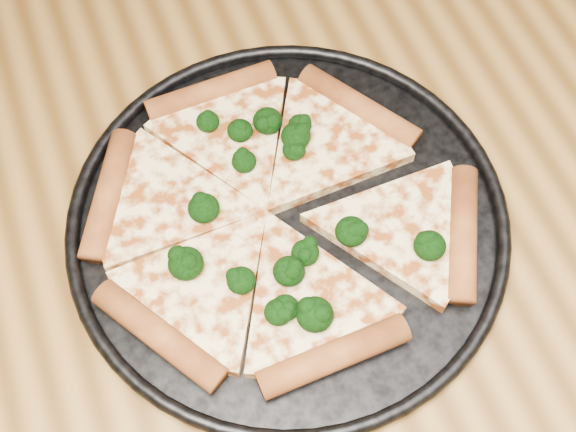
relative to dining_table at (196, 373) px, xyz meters
name	(u,v)px	position (x,y,z in m)	size (l,w,h in m)	color
dining_table	(196,373)	(0.00, 0.00, 0.00)	(1.20, 0.90, 0.75)	olive
pizza_pan	(288,221)	(0.11, 0.07, 0.10)	(0.37, 0.37, 0.02)	black
pizza	(272,212)	(0.10, 0.07, 0.11)	(0.34, 0.30, 0.02)	#FFE19C
broccoli_florets	(280,219)	(0.10, 0.06, 0.12)	(0.22, 0.23, 0.02)	black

